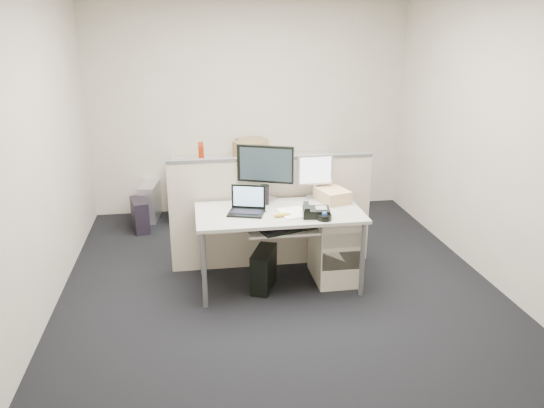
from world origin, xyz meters
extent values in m
cube|color=black|center=(0.00, 0.00, -0.01)|extent=(4.00, 4.50, 0.01)
cube|color=beige|center=(0.00, 2.25, 1.35)|extent=(4.00, 0.02, 2.70)
cube|color=beige|center=(0.00, -2.25, 1.35)|extent=(4.00, 0.02, 2.70)
cube|color=beige|center=(-2.00, 0.00, 1.35)|extent=(0.02, 4.50, 2.70)
cube|color=beige|center=(2.00, 0.00, 1.35)|extent=(0.02, 4.50, 2.70)
cube|color=#B2B0A7|center=(0.00, 0.00, 0.71)|extent=(1.50, 0.75, 0.03)
cylinder|color=slate|center=(-0.70, -0.33, 0.35)|extent=(0.04, 0.04, 0.70)
cylinder|color=slate|center=(-0.70, 0.33, 0.35)|extent=(0.04, 0.04, 0.70)
cylinder|color=slate|center=(0.70, -0.33, 0.35)|extent=(0.04, 0.04, 0.70)
cylinder|color=slate|center=(0.70, 0.33, 0.35)|extent=(0.04, 0.04, 0.70)
cube|color=#B2B0A7|center=(0.00, -0.18, 0.62)|extent=(0.62, 0.32, 0.02)
cube|color=beige|center=(0.55, 0.05, 0.33)|extent=(0.40, 0.55, 0.65)
cube|color=beige|center=(0.00, 0.45, 0.55)|extent=(2.00, 0.06, 1.10)
cube|color=beige|center=(0.00, 1.93, 0.36)|extent=(2.00, 0.60, 0.72)
cube|color=black|center=(-0.08, 0.32, 1.00)|extent=(0.58, 0.39, 0.54)
cube|color=#B7B7BC|center=(0.40, 0.32, 0.94)|extent=(0.36, 0.19, 0.43)
cube|color=black|center=(-0.30, -0.02, 0.85)|extent=(0.37, 0.31, 0.23)
cylinder|color=black|center=(0.35, -0.28, 0.75)|extent=(0.16, 0.16, 0.05)
cube|color=black|center=(0.30, -0.18, 0.77)|extent=(0.26, 0.22, 0.07)
cube|color=white|center=(0.12, -0.08, 0.74)|extent=(0.28, 0.33, 0.01)
cube|color=yellow|center=(0.18, -0.18, 0.74)|extent=(0.10, 0.10, 0.01)
cylinder|color=black|center=(-0.10, 0.22, 0.82)|extent=(0.09, 0.09, 0.17)
ellipsoid|color=yellow|center=(0.00, -0.15, 0.75)|extent=(0.17, 0.06, 0.04)
cube|color=black|center=(-0.15, 0.05, 0.74)|extent=(0.07, 0.12, 0.02)
cube|color=tan|center=(0.55, 0.20, 0.79)|extent=(0.33, 0.37, 0.12)
cube|color=black|center=(0.05, -0.22, 0.64)|extent=(0.53, 0.33, 0.03)
cube|color=black|center=(-0.15, -0.05, 0.19)|extent=(0.30, 0.43, 0.38)
cube|color=black|center=(-1.40, 1.63, 0.19)|extent=(0.25, 0.43, 0.38)
cube|color=#B7B7BC|center=(-1.30, 2.03, 0.23)|extent=(0.26, 0.51, 0.45)
cube|color=olive|center=(-0.05, 1.81, 0.85)|extent=(0.42, 0.37, 0.27)
cube|color=olive|center=(0.00, 2.05, 0.85)|extent=(0.41, 0.35, 0.25)
cube|color=#972006|center=(-0.64, 1.83, 0.85)|extent=(0.07, 0.27, 0.25)
camera|label=1|loc=(-0.76, -4.45, 2.33)|focal=35.00mm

